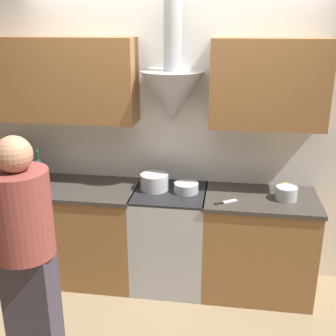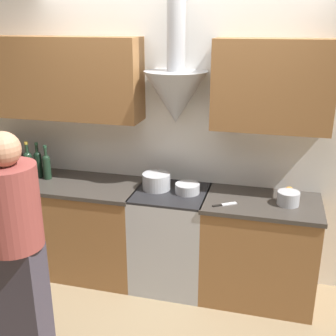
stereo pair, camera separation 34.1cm
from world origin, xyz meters
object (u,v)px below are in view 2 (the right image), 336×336
wine_bottle_6 (38,163)px  wine_bottle_7 (47,165)px  mixing_bowl (187,188)px  person_foreground_left (16,247)px  wine_bottle_3 (11,161)px  orange_fruit (289,192)px  stock_pot (156,181)px  stove_range (171,238)px  wine_bottle_5 (28,163)px  wine_bottle_4 (20,161)px  saucepan (288,198)px  wine_bottle_2 (3,160)px

wine_bottle_6 → wine_bottle_7: size_ratio=1.04×
mixing_bowl → person_foreground_left: person_foreground_left is taller
person_foreground_left → wine_bottle_6: bearing=114.6°
wine_bottle_3 → orange_fruit: wine_bottle_3 is taller
stock_pot → person_foreground_left: (-0.57, -1.23, -0.04)m
stove_range → stock_pot: stock_pot is taller
wine_bottle_3 → person_foreground_left: size_ratio=0.20×
wine_bottle_5 → wine_bottle_7: (0.19, -0.00, -0.01)m
wine_bottle_5 → mixing_bowl: (1.51, -0.01, -0.10)m
wine_bottle_4 → stock_pot: wine_bottle_4 is taller
stove_range → wine_bottle_7: size_ratio=2.79×
wine_bottle_6 → stock_pot: 1.14m
stove_range → wine_bottle_7: (-1.18, 0.02, 0.57)m
orange_fruit → saucepan: bearing=-92.5°
mixing_bowl → orange_fruit: size_ratio=2.42×
saucepan → wine_bottle_4: bearing=178.8°
person_foreground_left → wine_bottle_7: bearing=111.0°
wine_bottle_3 → wine_bottle_5: bearing=-0.0°
wine_bottle_7 → stock_pot: bearing=0.7°
wine_bottle_7 → mixing_bowl: size_ratio=1.54×
mixing_bowl → wine_bottle_3: bearing=179.7°
saucepan → wine_bottle_7: bearing=178.8°
wine_bottle_5 → saucepan: bearing=-1.2°
wine_bottle_7 → wine_bottle_4: bearing=178.6°
wine_bottle_6 → person_foreground_left: 1.36m
stove_range → orange_fruit: (0.97, 0.15, 0.48)m
orange_fruit → wine_bottle_6: bearing=-177.3°
wine_bottle_6 → saucepan: (2.24, -0.06, -0.09)m
orange_fruit → wine_bottle_7: bearing=-176.7°
wine_bottle_7 → stock_pot: wine_bottle_7 is taller
saucepan → person_foreground_left: 2.05m
wine_bottle_7 → saucepan: wine_bottle_7 is taller
orange_fruit → saucepan: 0.17m
wine_bottle_6 → stock_pot: (1.14, -0.01, -0.07)m
wine_bottle_5 → wine_bottle_7: wine_bottle_5 is taller
wine_bottle_4 → orange_fruit: size_ratio=4.15×
wine_bottle_2 → wine_bottle_6: size_ratio=1.02×
stock_pot → mixing_bowl: 0.28m
wine_bottle_2 → person_foreground_left: size_ratio=0.20×
wine_bottle_4 → wine_bottle_7: size_ratio=1.11×
wine_bottle_6 → wine_bottle_7: 0.10m
stove_range → wine_bottle_4: wine_bottle_4 is taller
wine_bottle_6 → saucepan: bearing=-1.6°
wine_bottle_4 → wine_bottle_7: 0.28m
wine_bottle_2 → saucepan: (2.62, -0.06, -0.08)m
wine_bottle_3 → wine_bottle_4: 0.09m
wine_bottle_4 → saucepan: bearing=-1.2°
person_foreground_left → wine_bottle_3: bearing=124.7°
wine_bottle_2 → wine_bottle_7: size_ratio=1.06×
wine_bottle_5 → mixing_bowl: bearing=-0.4°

